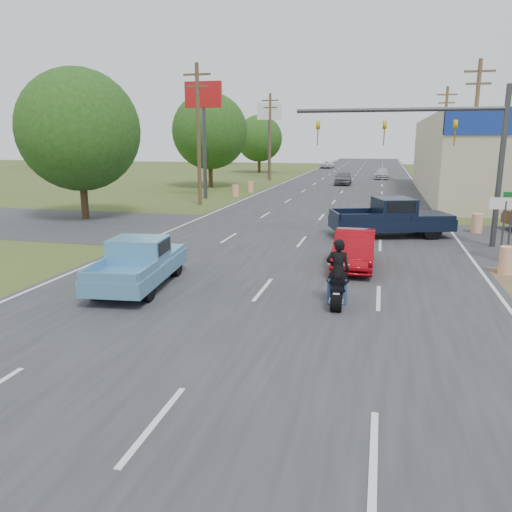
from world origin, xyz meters
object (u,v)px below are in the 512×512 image
(red_convertible, at_px, (354,249))
(rider, at_px, (338,274))
(motorcycle, at_px, (337,290))
(blue_pickup, at_px, (140,262))
(distant_car_white, at_px, (327,164))
(distant_car_silver, at_px, (382,174))
(navy_pickup, at_px, (394,217))
(distant_car_grey, at_px, (343,178))

(red_convertible, distance_m, rider, 4.61)
(motorcycle, height_order, blue_pickup, blue_pickup)
(rider, height_order, distant_car_white, rider)
(red_convertible, relative_size, blue_pickup, 0.83)
(blue_pickup, relative_size, distant_car_silver, 1.12)
(red_convertible, relative_size, rider, 2.24)
(motorcycle, xyz_separation_m, blue_pickup, (-6.43, 0.46, 0.34))
(distant_car_silver, bearing_deg, rider, -89.66)
(rider, height_order, navy_pickup, navy_pickup)
(red_convertible, bearing_deg, blue_pickup, -147.86)
(motorcycle, height_order, rider, rider)
(motorcycle, relative_size, navy_pickup, 0.34)
(distant_car_grey, distance_m, distant_car_silver, 10.47)
(distant_car_grey, relative_size, distant_car_silver, 0.94)
(rider, height_order, blue_pickup, rider)
(blue_pickup, bearing_deg, distant_car_grey, 78.78)
(navy_pickup, distance_m, distant_car_white, 63.32)
(navy_pickup, bearing_deg, rider, -27.11)
(distant_car_silver, bearing_deg, distant_car_white, 113.38)
(distant_car_silver, bearing_deg, navy_pickup, -87.45)
(rider, distance_m, distant_car_grey, 41.02)
(rider, xyz_separation_m, distant_car_white, (-8.17, 73.88, -0.30))
(distant_car_white, bearing_deg, motorcycle, 97.80)
(distant_car_silver, relative_size, distant_car_white, 0.99)
(navy_pickup, xyz_separation_m, distant_car_grey, (-4.68, 29.56, -0.25))
(distant_car_silver, height_order, distant_car_white, distant_car_silver)
(blue_pickup, distance_m, distant_car_silver, 50.73)
(navy_pickup, bearing_deg, motorcycle, -27.06)
(motorcycle, relative_size, rider, 1.13)
(distant_car_grey, relative_size, distant_car_white, 0.93)
(motorcycle, bearing_deg, rider, 90.00)
(motorcycle, relative_size, distant_car_silver, 0.47)
(blue_pickup, height_order, distant_car_white, blue_pickup)
(blue_pickup, height_order, navy_pickup, navy_pickup)
(motorcycle, distance_m, navy_pickup, 11.55)
(distant_car_silver, distance_m, distant_car_white, 25.10)
(rider, bearing_deg, navy_pickup, -102.05)
(navy_pickup, height_order, distant_car_white, navy_pickup)
(blue_pickup, xyz_separation_m, navy_pickup, (8.19, 10.95, 0.16))
(blue_pickup, xyz_separation_m, distant_car_white, (-1.75, 73.48, -0.18))
(red_convertible, distance_m, navy_pickup, 6.93)
(motorcycle, height_order, distant_car_white, distant_car_white)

